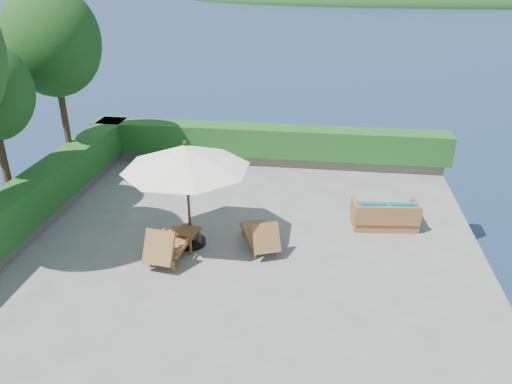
# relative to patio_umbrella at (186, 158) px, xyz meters

# --- Properties ---
(ground) EXTENTS (12.00, 12.00, 0.00)m
(ground) POSITION_rel_patio_umbrella_xyz_m (1.23, 0.18, -2.33)
(ground) COLOR gray
(ground) RESTS_ON ground
(foundation) EXTENTS (12.00, 12.00, 3.00)m
(foundation) POSITION_rel_patio_umbrella_xyz_m (1.23, 0.18, -3.88)
(foundation) COLOR #534A42
(foundation) RESTS_ON ocean
(ocean) EXTENTS (600.00, 600.00, 0.00)m
(ocean) POSITION_rel_patio_umbrella_xyz_m (1.23, 0.18, -5.33)
(ocean) COLOR #162944
(ocean) RESTS_ON ground
(offshore_island) EXTENTS (126.00, 57.60, 12.60)m
(offshore_island) POSITION_rel_patio_umbrella_xyz_m (26.23, 140.18, -5.33)
(offshore_island) COLOR black
(offshore_island) RESTS_ON ocean
(planter_wall_far) EXTENTS (12.00, 0.60, 0.36)m
(planter_wall_far) POSITION_rel_patio_umbrella_xyz_m (1.23, 5.78, -2.15)
(planter_wall_far) COLOR #71695B
(planter_wall_far) RESTS_ON ground
(planter_wall_left) EXTENTS (0.60, 12.00, 0.36)m
(planter_wall_left) POSITION_rel_patio_umbrella_xyz_m (-4.37, 0.18, -2.15)
(planter_wall_left) COLOR #71695B
(planter_wall_left) RESTS_ON ground
(hedge_far) EXTENTS (12.40, 0.90, 1.00)m
(hedge_far) POSITION_rel_patio_umbrella_xyz_m (1.23, 5.78, -1.48)
(hedge_far) COLOR #154B19
(hedge_far) RESTS_ON planter_wall_far
(hedge_left) EXTENTS (0.90, 12.40, 1.00)m
(hedge_left) POSITION_rel_patio_umbrella_xyz_m (-4.37, 0.18, -1.48)
(hedge_left) COLOR #154B19
(hedge_left) RESTS_ON planter_wall_left
(tree_far) EXTENTS (2.80, 2.80, 6.03)m
(tree_far) POSITION_rel_patio_umbrella_xyz_m (-4.77, 3.38, 2.07)
(tree_far) COLOR #482E1B
(tree_far) RESTS_ON ground
(patio_umbrella) EXTENTS (4.03, 4.03, 2.76)m
(patio_umbrella) POSITION_rel_patio_umbrella_xyz_m (0.00, 0.00, 0.00)
(patio_umbrella) COLOR black
(patio_umbrella) RESTS_ON ground
(lounge_left) EXTENTS (0.94, 1.80, 0.99)m
(lounge_left) POSITION_rel_patio_umbrella_xyz_m (-0.32, -0.73, -1.92)
(lounge_left) COLOR olive
(lounge_left) RESTS_ON ground
(lounge_right) EXTENTS (1.20, 1.70, 0.91)m
(lounge_right) POSITION_rel_patio_umbrella_xyz_m (1.77, 0.04, -1.95)
(lounge_right) COLOR olive
(lounge_right) RESTS_ON ground
(side_table) EXTENTS (0.65, 0.65, 0.55)m
(side_table) POSITION_rel_patio_umbrella_xyz_m (-0.00, -0.22, -1.88)
(side_table) COLOR brown
(side_table) RESTS_ON ground
(wicker_loveseat) EXTENTS (1.80, 1.05, 0.84)m
(wicker_loveseat) POSITION_rel_patio_umbrella_xyz_m (4.92, 1.58, -2.00)
(wicker_loveseat) COLOR olive
(wicker_loveseat) RESTS_ON ground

